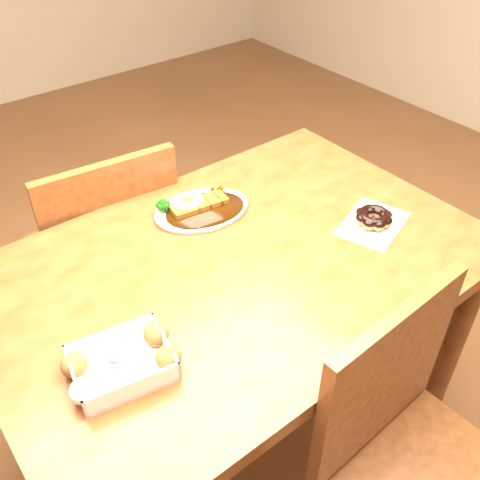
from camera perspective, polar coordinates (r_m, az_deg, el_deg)
ground at (r=1.86m, az=-0.21°, el=-19.88°), size 6.00×6.00×0.00m
table at (r=1.35m, az=-0.27°, el=-5.34°), size 1.20×0.80×0.75m
chair_far at (r=1.78m, az=-13.82°, el=-1.28°), size 0.46×0.46×0.87m
chair_near at (r=1.32m, az=18.28°, el=-22.08°), size 0.44×0.44×0.87m
katsu_curry_plate at (r=1.43m, az=-4.33°, el=3.43°), size 0.29×0.23×0.05m
donut_box at (r=1.06m, az=-12.51°, el=-12.61°), size 0.22×0.17×0.05m
pon_de_ring at (r=1.42m, az=14.07°, el=2.30°), size 0.23×0.19×0.04m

